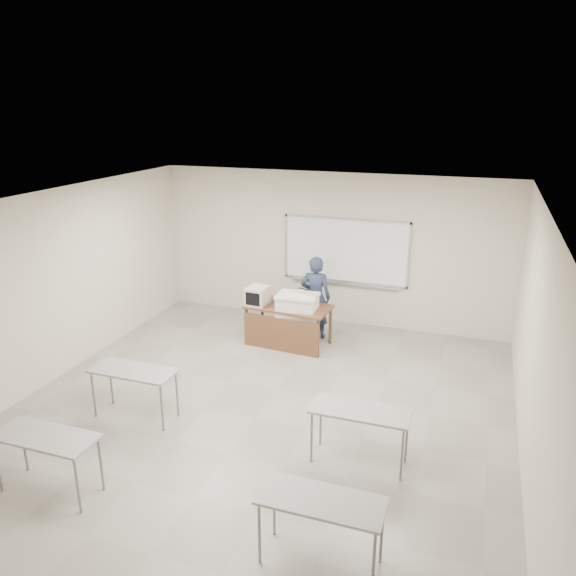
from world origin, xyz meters
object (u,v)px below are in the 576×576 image
at_px(presenter, 315,297).
at_px(podium, 297,321).
at_px(keyboard, 307,293).
at_px(laptop, 300,301).
at_px(crt_monitor, 258,296).
at_px(whiteboard, 346,252).
at_px(instructor_desk, 287,318).
at_px(mouse, 296,310).

bearing_deg(presenter, podium, 70.76).
xyz_separation_m(keyboard, presenter, (0.01, 0.52, -0.24)).
height_order(podium, keyboard, keyboard).
distance_m(laptop, keyboard, 0.33).
bearing_deg(crt_monitor, keyboard, 11.00).
relative_size(whiteboard, podium, 2.45).
distance_m(podium, laptop, 0.40).
distance_m(podium, keyboard, 0.54).
bearing_deg(instructor_desk, whiteboard, 69.43).
relative_size(whiteboard, keyboard, 5.32).
bearing_deg(keyboard, whiteboard, 92.97).
bearing_deg(whiteboard, instructor_desk, -115.31).
bearing_deg(instructor_desk, laptop, 62.18).
height_order(whiteboard, podium, whiteboard).
relative_size(whiteboard, mouse, 27.84).
height_order(laptop, keyboard, keyboard).
xyz_separation_m(laptop, presenter, (0.19, 0.34, -0.02)).
relative_size(instructor_desk, crt_monitor, 3.70).
distance_m(mouse, presenter, 0.72).
bearing_deg(presenter, keyboard, 84.64).
bearing_deg(crt_monitor, instructor_desk, 5.68).
height_order(whiteboard, mouse, whiteboard).
relative_size(instructor_desk, laptop, 4.38).
xyz_separation_m(crt_monitor, keyboard, (0.90, 0.10, 0.11)).
relative_size(keyboard, presenter, 0.30).
bearing_deg(instructor_desk, presenter, 64.41).
height_order(whiteboard, keyboard, whiteboard).
bearing_deg(presenter, whiteboard, -115.99).
height_order(whiteboard, instructor_desk, whiteboard).
bearing_deg(keyboard, crt_monitor, -156.24).
bearing_deg(whiteboard, laptop, -113.57).
distance_m(whiteboard, mouse, 1.79).
relative_size(podium, mouse, 11.38).
bearing_deg(podium, mouse, -92.27).
bearing_deg(laptop, crt_monitor, -134.52).
xyz_separation_m(crt_monitor, presenter, (0.91, 0.62, -0.13)).
distance_m(instructor_desk, crt_monitor, 0.66).
relative_size(whiteboard, instructor_desk, 1.64).
xyz_separation_m(podium, crt_monitor, (-0.75, -0.02, 0.40)).
bearing_deg(podium, laptop, 94.00).
xyz_separation_m(podium, keyboard, (0.15, 0.08, 0.52)).
height_order(instructor_desk, mouse, mouse).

